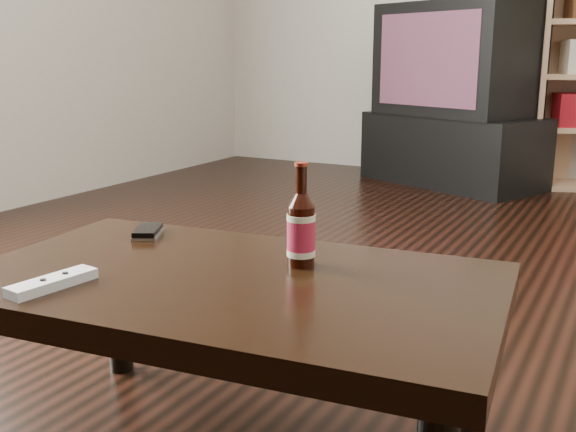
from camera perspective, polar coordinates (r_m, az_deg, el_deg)
The scene contains 7 objects.
floor at distance 1.86m, azimuth 10.98°, elevation -12.53°, with size 5.00×6.00×0.01m, color black.
tv_stand at distance 4.42m, azimuth 13.74°, elevation 5.47°, with size 1.09×0.55×0.44m, color black.
tv at distance 4.38m, azimuth 14.14°, elevation 12.71°, with size 1.06×0.88×0.68m.
coffee_table at distance 1.33m, azimuth -4.85°, elevation -7.15°, with size 1.09×0.71×0.39m.
beer_bottle at distance 1.35m, azimuth 1.12°, elevation -1.19°, with size 0.07×0.07×0.21m.
phone at distance 1.63m, azimuth -11.79°, elevation -1.31°, with size 0.10×0.12×0.02m.
remote at distance 1.32m, azimuth -19.32°, elevation -5.33°, with size 0.07×0.18×0.02m.
Camera 1 is at (0.48, -1.61, 0.80)m, focal length 42.00 mm.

